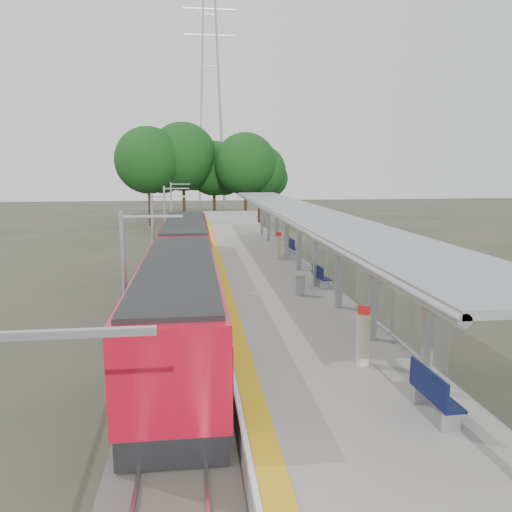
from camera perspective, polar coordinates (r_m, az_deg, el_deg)
The scene contains 16 objects.
ground at distance 12.43m, azimuth 13.65°, elevation -23.19°, with size 200.00×200.00×0.00m, color #474438.
trackbed at distance 30.43m, azimuth -7.98°, elevation -2.74°, with size 3.00×70.00×0.24m, color #59544C.
platform at distance 30.59m, azimuth 0.46°, elevation -1.85°, with size 6.00×50.00×1.00m, color gray.
tactile_strip at distance 30.27m, azimuth -4.33°, elevation -1.02°, with size 0.60×50.00×0.02m, color gold.
end_fence at distance 55.02m, azimuth -2.94°, elevation 4.54°, with size 6.00×0.10×1.20m, color #9EA0A5.
train at distance 24.24m, azimuth -8.29°, elevation -1.33°, with size 2.74×27.60×3.62m.
canopy at distance 26.58m, azimuth 5.00°, elevation 4.40°, with size 3.27×38.00×3.66m.
pylon at distance 83.65m, azimuth -5.23°, elevation 18.30°, with size 8.00×4.00×38.00m, color #9EA0A5, non-canonical shape.
tree_cluster at distance 61.93m, azimuth -6.09°, elevation 10.54°, with size 20.58×10.91×12.38m.
catenary_masts at distance 29.04m, azimuth -11.53°, elevation 2.14°, with size 2.08×48.16×5.40m.
bench_near at distance 12.70m, azimuth 19.56°, elevation -14.45°, with size 0.58×1.73×1.17m.
bench_mid at distance 24.86m, azimuth 7.30°, elevation -2.20°, with size 0.62×1.57×1.05m.
bench_far at distance 33.67m, azimuth 4.20°, elevation 1.12°, with size 0.63×1.72×1.15m.
info_pillar_near at distance 15.25m, azimuth 12.13°, elevation -9.28°, with size 0.40×0.40×1.80m.
info_pillar_far at distance 32.19m, azimuth 2.58°, elevation 1.00°, with size 0.39×0.39×1.74m.
litter_bin at distance 23.00m, azimuth 5.06°, elevation -3.42°, with size 0.44×0.44×0.89m, color #9EA0A5.
Camera 1 is at (-3.91, -9.69, 6.73)m, focal length 35.00 mm.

